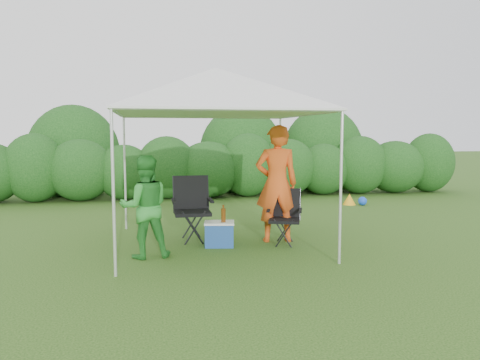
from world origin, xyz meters
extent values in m
plane|color=#395F1E|center=(0.00, 0.00, 0.00)|extent=(70.00, 70.00, 0.00)
ellipsoid|color=#20531A|center=(-3.98, 6.00, 0.90)|extent=(1.57, 1.34, 1.80)
cylinder|color=#382616|center=(-3.98, 6.00, 0.15)|extent=(0.12, 0.12, 0.30)
ellipsoid|color=#20531A|center=(-2.84, 6.00, 0.82)|extent=(1.72, 1.47, 1.65)
cylinder|color=#382616|center=(-2.84, 6.00, 0.15)|extent=(0.12, 0.12, 0.30)
ellipsoid|color=#20531A|center=(-1.71, 6.00, 0.75)|extent=(1.50, 1.28, 1.50)
cylinder|color=#382616|center=(-1.71, 6.00, 0.15)|extent=(0.12, 0.12, 0.30)
ellipsoid|color=#20531A|center=(-0.57, 6.00, 0.86)|extent=(1.65, 1.40, 1.73)
cylinder|color=#382616|center=(-0.57, 6.00, 0.15)|extent=(0.12, 0.12, 0.30)
ellipsoid|color=#20531A|center=(0.57, 6.00, 0.79)|extent=(1.80, 1.53, 1.57)
cylinder|color=#382616|center=(0.57, 6.00, 0.15)|extent=(0.12, 0.12, 0.30)
ellipsoid|color=#20531A|center=(1.71, 6.00, 0.90)|extent=(1.58, 1.34, 1.80)
cylinder|color=#382616|center=(1.71, 6.00, 0.15)|extent=(0.12, 0.12, 0.30)
ellipsoid|color=#20531A|center=(2.84, 6.00, 0.82)|extent=(1.72, 1.47, 1.65)
cylinder|color=#382616|center=(2.84, 6.00, 0.15)|extent=(0.12, 0.12, 0.30)
ellipsoid|color=#20531A|center=(3.98, 6.00, 0.75)|extent=(1.50, 1.28, 1.50)
cylinder|color=#382616|center=(3.98, 6.00, 0.15)|extent=(0.12, 0.12, 0.30)
ellipsoid|color=#20531A|center=(5.12, 6.00, 0.86)|extent=(1.65, 1.40, 1.73)
cylinder|color=#382616|center=(5.12, 6.00, 0.15)|extent=(0.12, 0.12, 0.30)
ellipsoid|color=#20531A|center=(6.26, 6.00, 0.79)|extent=(1.80, 1.53, 1.57)
cylinder|color=#382616|center=(6.26, 6.00, 0.15)|extent=(0.12, 0.12, 0.30)
ellipsoid|color=#20531A|center=(7.39, 6.00, 0.90)|extent=(1.58, 1.34, 1.80)
cylinder|color=#382616|center=(7.39, 6.00, 0.15)|extent=(0.12, 0.12, 0.30)
cylinder|color=silver|center=(-1.50, -1.00, 1.05)|extent=(0.04, 0.04, 2.10)
cylinder|color=silver|center=(1.50, -1.00, 1.05)|extent=(0.04, 0.04, 2.10)
cylinder|color=silver|center=(-1.50, 2.00, 1.05)|extent=(0.04, 0.04, 2.10)
cylinder|color=silver|center=(1.50, 2.00, 1.05)|extent=(0.04, 0.04, 2.10)
cube|color=white|center=(0.00, 0.50, 2.12)|extent=(3.10, 3.10, 0.03)
pyramid|color=white|center=(0.00, 0.50, 2.48)|extent=(3.10, 3.10, 0.70)
cube|color=black|center=(1.08, 0.25, 0.39)|extent=(0.61, 0.59, 0.05)
cube|color=black|center=(1.15, 0.45, 0.66)|extent=(0.51, 0.29, 0.47)
cube|color=black|center=(0.84, 0.34, 0.56)|extent=(0.18, 0.41, 0.03)
cube|color=black|center=(1.32, 0.17, 0.56)|extent=(0.18, 0.41, 0.03)
cylinder|color=black|center=(0.82, 0.13, 0.20)|extent=(0.02, 0.02, 0.39)
cylinder|color=black|center=(1.21, -0.01, 0.20)|extent=(0.02, 0.02, 0.39)
cylinder|color=black|center=(0.96, 0.52, 0.20)|extent=(0.02, 0.02, 0.39)
cylinder|color=black|center=(1.35, 0.38, 0.20)|extent=(0.02, 0.02, 0.39)
cube|color=black|center=(-0.36, 0.78, 0.48)|extent=(0.59, 0.55, 0.06)
cube|color=black|center=(-0.36, 1.03, 0.80)|extent=(0.59, 0.16, 0.56)
cube|color=black|center=(-0.67, 0.78, 0.68)|extent=(0.06, 0.50, 0.03)
cube|color=black|center=(-0.05, 0.77, 0.68)|extent=(0.06, 0.50, 0.03)
cylinder|color=black|center=(-0.61, 0.53, 0.24)|extent=(0.03, 0.03, 0.48)
cylinder|color=black|center=(-0.11, 0.53, 0.24)|extent=(0.03, 0.03, 0.48)
cylinder|color=black|center=(-0.61, 1.03, 0.24)|extent=(0.03, 0.03, 0.48)
cylinder|color=black|center=(-0.11, 1.02, 0.24)|extent=(0.03, 0.03, 0.48)
imported|color=#E9541A|center=(1.01, 0.49, 0.97)|extent=(0.75, 0.54, 1.93)
imported|color=green|center=(-1.13, -0.13, 0.74)|extent=(0.77, 0.63, 1.49)
cube|color=#204A93|center=(0.02, 0.32, 0.18)|extent=(0.50, 0.39, 0.36)
cube|color=silver|center=(0.02, 0.32, 0.38)|extent=(0.52, 0.42, 0.03)
cylinder|color=#592D0C|center=(0.08, 0.28, 0.53)|extent=(0.07, 0.07, 0.28)
cone|color=gold|center=(3.90, 4.01, 0.14)|extent=(0.33, 0.33, 0.27)
sphere|color=blue|center=(4.18, 3.83, 0.11)|extent=(0.22, 0.22, 0.22)
camera|label=1|loc=(-1.07, -6.94, 1.80)|focal=35.00mm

